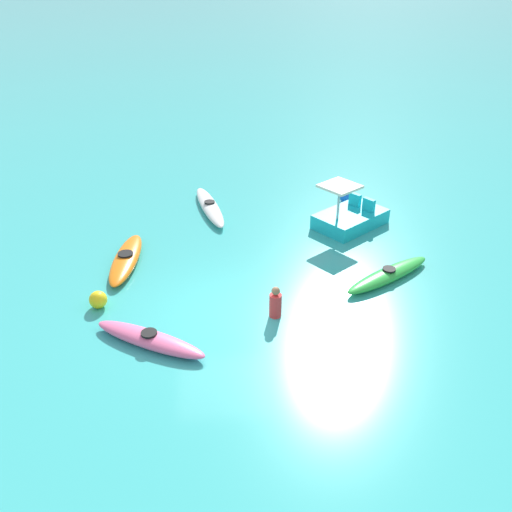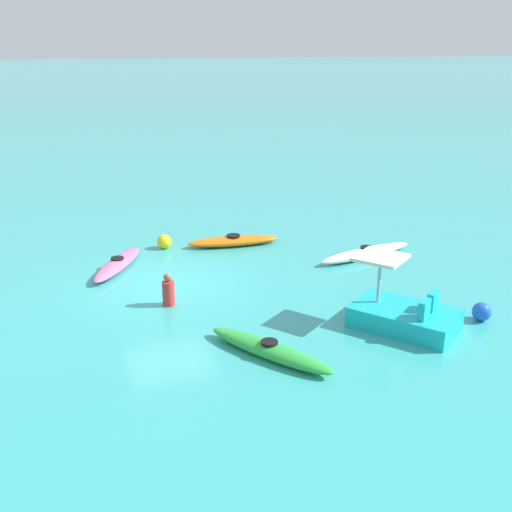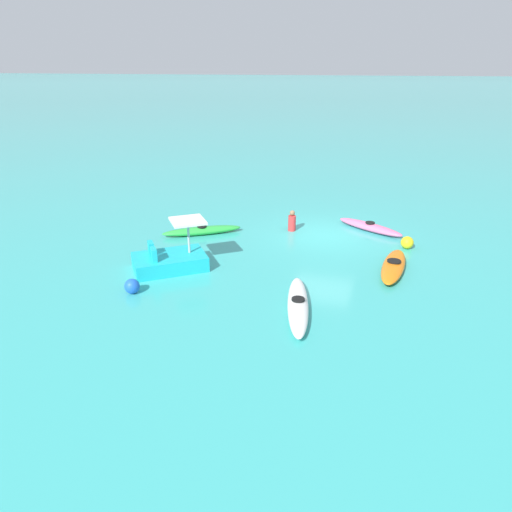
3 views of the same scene
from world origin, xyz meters
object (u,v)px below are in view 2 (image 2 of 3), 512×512
object	(u,v)px
kayak_white	(366,253)
buoy_blue	(482,312)
kayak_pink	(118,264)
kayak_orange	(233,241)
buoy_yellow	(164,242)
kayak_green	(269,350)
person_near_shore	(168,291)
pedal_boat_cyan	(404,314)

from	to	relation	value
kayak_white	buoy_blue	bearing A→B (deg)	94.68
buoy_blue	kayak_pink	bearing A→B (deg)	-39.20
kayak_pink	kayak_orange	bearing A→B (deg)	-165.00
buoy_blue	kayak_white	bearing A→B (deg)	-85.32
kayak_white	buoy_yellow	bearing A→B (deg)	-26.71
kayak_green	buoy_yellow	xyz separation A→B (m)	(0.77, -8.07, 0.08)
kayak_pink	buoy_yellow	world-z (taller)	buoy_yellow
kayak_orange	buoy_blue	world-z (taller)	buoy_blue
kayak_green	kayak_orange	bearing A→B (deg)	-101.04
kayak_green	buoy_blue	bearing A→B (deg)	-179.58
buoy_blue	person_near_shore	xyz separation A→B (m)	(7.07, -3.39, 0.15)
kayak_orange	person_near_shore	xyz separation A→B (m)	(3.02, 4.20, 0.22)
kayak_green	kayak_pink	world-z (taller)	same
kayak_orange	person_near_shore	world-z (taller)	person_near_shore
buoy_blue	kayak_orange	bearing A→B (deg)	-61.92
kayak_white	kayak_green	xyz separation A→B (m)	(5.13, 5.10, 0.00)
buoy_yellow	kayak_pink	bearing A→B (deg)	41.38
kayak_orange	buoy_yellow	xyz separation A→B (m)	(2.26, -0.44, 0.07)
kayak_green	pedal_boat_cyan	bearing A→B (deg)	-174.77
kayak_pink	pedal_boat_cyan	bearing A→B (deg)	133.79
kayak_pink	pedal_boat_cyan	distance (m)	8.66
kayak_green	buoy_blue	xyz separation A→B (m)	(-5.54, -0.04, 0.07)
kayak_orange	buoy_yellow	bearing A→B (deg)	-10.92
kayak_green	buoy_blue	size ratio (longest dim) A/B	6.57
kayak_white	person_near_shore	xyz separation A→B (m)	(6.65, 1.67, 0.22)
kayak_green	person_near_shore	distance (m)	3.77
kayak_pink	pedal_boat_cyan	size ratio (longest dim) A/B	1.05
kayak_green	buoy_yellow	bearing A→B (deg)	-84.55
kayak_orange	buoy_yellow	distance (m)	2.30
kayak_white	buoy_yellow	world-z (taller)	buoy_yellow
kayak_pink	kayak_green	bearing A→B (deg)	110.59
person_near_shore	buoy_blue	bearing A→B (deg)	154.35
person_near_shore	pedal_boat_cyan	bearing A→B (deg)	148.35
buoy_yellow	person_near_shore	bearing A→B (deg)	80.74
kayak_green	buoy_yellow	size ratio (longest dim) A/B	6.43
person_near_shore	buoy_yellow	bearing A→B (deg)	-99.26
kayak_pink	pedal_boat_cyan	world-z (taller)	pedal_boat_cyan
kayak_pink	buoy_blue	bearing A→B (deg)	140.80
pedal_boat_cyan	kayak_pink	bearing A→B (deg)	-46.21
kayak_green	buoy_blue	distance (m)	5.54
kayak_pink	buoy_blue	xyz separation A→B (m)	(-8.01, 6.53, 0.07)
kayak_orange	person_near_shore	size ratio (longest dim) A/B	3.59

